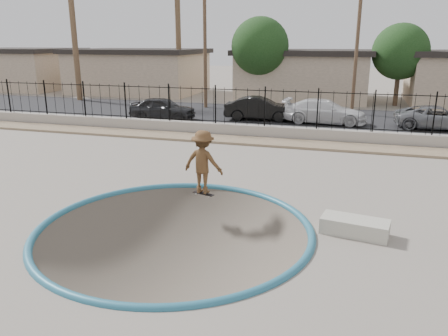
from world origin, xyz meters
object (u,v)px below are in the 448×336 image
car_a (163,108)px  car_c (325,111)px  skateboard (204,194)px  skater (203,165)px  car_b (260,109)px  car_d (438,118)px  concrete_ledge (355,227)px

car_a → car_c: (9.40, 1.46, 0.01)m
car_c → skateboard: bearing=171.2°
skater → car_b: bearing=-78.5°
skateboard → car_c: bearing=95.4°
skateboard → car_c: car_c is taller
car_d → skater: bearing=144.6°
skater → car_c: 13.67m
car_b → car_c: bearing=-95.6°
car_d → skateboard: bearing=144.6°
skateboard → concrete_ledge: concrete_ledge is taller
skater → skateboard: size_ratio=2.63×
concrete_ledge → car_d: car_d is taller
skater → car_d: bearing=-115.8°
car_b → car_d: car_b is taller
concrete_ledge → car_c: car_c is taller
skater → concrete_ledge: (4.49, -1.61, -0.77)m
skateboard → car_d: size_ratio=0.17×
car_a → skateboard: bearing=-152.6°
skateboard → concrete_ledge: size_ratio=0.46×
skateboard → car_b: size_ratio=0.18×
skateboard → car_a: car_a is taller
concrete_ledge → car_b: bearing=110.4°
concrete_ledge → car_d: 15.57m
car_a → car_c: bearing=-83.2°
skater → car_c: size_ratio=0.41×
car_b → car_d: size_ratio=0.94×
concrete_ledge → skater: bearing=160.3°
car_d → car_a: bearing=92.7°
car_a → car_c: size_ratio=0.84×
skateboard → car_c: 13.68m
car_c → car_d: car_c is taller
concrete_ledge → car_b: size_ratio=0.39×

